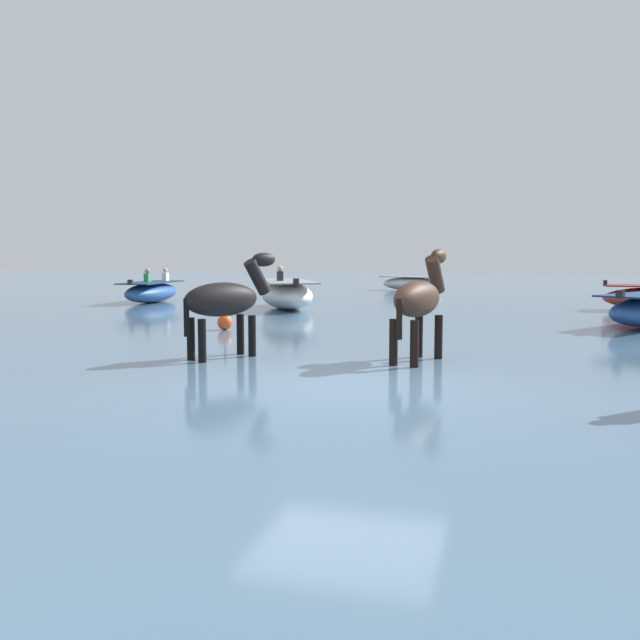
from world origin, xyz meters
TOP-DOWN VIEW (x-y plane):
  - ground_plane at (0.00, 0.00)m, footprint 120.00×120.00m
  - water_surface at (0.00, 10.00)m, footprint 90.00×90.00m
  - horse_lead_dark_bay at (0.62, 2.31)m, footprint 0.86×1.92m
  - horse_trailing_black at (-2.55, 1.82)m, footprint 1.27×1.74m
  - boat_far_offshore at (-2.56, 23.71)m, footprint 3.33×2.16m
  - boat_near_starboard at (-4.89, 11.99)m, footprint 3.20×4.33m
  - boat_mid_outer at (-10.48, 13.34)m, footprint 1.55×3.50m
  - channel_buoy at (-4.28, 5.73)m, footprint 0.35×0.35m

SIDE VIEW (x-z plane):
  - ground_plane at x=0.00m, z-range 0.00..0.00m
  - water_surface at x=0.00m, z-range 0.00..0.26m
  - channel_buoy at x=-4.28m, z-range 0.04..0.85m
  - boat_far_offshore at x=-2.56m, z-range 0.26..0.94m
  - boat_mid_outer at x=-10.48m, z-range 0.03..1.25m
  - boat_near_starboard at x=-4.89m, z-range 0.02..1.39m
  - horse_trailing_black at x=-2.55m, z-range 0.19..2.21m
  - horse_lead_dark_bay at x=0.62m, z-range 0.19..2.28m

